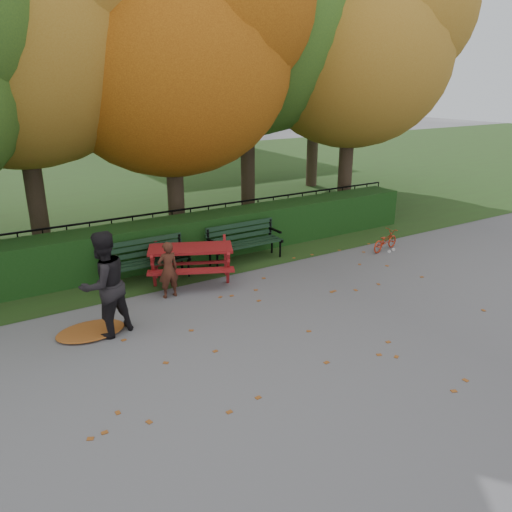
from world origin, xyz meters
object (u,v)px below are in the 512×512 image
bench_left (145,257)px  adult (104,285)px  tree_g (327,43)px  bench_right (244,239)px  child (168,270)px  tree_c (185,45)px  tree_d (263,7)px  bicycle (385,241)px  tree_b (28,13)px  tree_e (367,42)px  picnic_table (191,255)px

bench_left → adult: bearing=-125.2°
tree_g → bench_right: bearing=-140.0°
child → bench_right: bearing=-157.1°
tree_c → tree_g: (7.50, 3.80, 0.55)m
tree_d → adult: bearing=-140.1°
bench_right → bicycle: 3.60m
bench_left → child: size_ratio=1.59×
tree_b → child: (1.22, -4.11, -4.84)m
tree_d → adult: (-6.56, -5.49, -5.09)m
bench_left → bicycle: (5.77, -1.24, -0.27)m
tree_b → bicycle: tree_b is taller
tree_e → adult: bearing=-156.4°
adult → bicycle: bearing=165.5°
adult → picnic_table: bearing=-166.7°
tree_d → tree_b: bearing=-175.6°
picnic_table → bench_right: bearing=42.1°
tree_b → tree_e: size_ratio=1.08×
tree_e → tree_g: (1.81, 3.99, 0.29)m
tree_b → child: size_ratio=7.75×
tree_e → bench_right: bearing=-159.1°
tree_g → child: 12.86m
tree_e → child: bearing=-158.0°
bench_right → picnic_table: (-1.59, -0.50, 0.06)m
bench_left → picnic_table: bearing=-31.6°
tree_b → bicycle: bearing=-31.8°
tree_b → bench_right: (3.54, -3.04, -4.88)m
bench_left → tree_c: bearing=46.6°
picnic_table → bench_left: bearing=173.0°
adult → tree_g: bearing=-164.2°
bench_right → tree_d: bearing=51.8°
bench_left → picnic_table: (0.81, -0.50, 0.06)m
tree_g → picnic_table: bearing=-143.4°
tree_d → picnic_table: 8.03m
tree_b → tree_g: 11.19m
bench_left → bicycle: bearing=-12.1°
picnic_table → child: bearing=-118.1°
bench_right → tree_g: bearing=40.0°
tree_b → tree_e: tree_b is taller
bench_left → child: child is taller
tree_b → adult: size_ratio=4.91×
tree_b → bench_right: 6.76m
bench_left → adult: size_ratio=1.00×
tree_c → tree_e: bearing=-1.9°
tree_e → bench_right: size_ratio=4.53×
tree_e → bench_left: (-7.82, -2.07, -4.56)m
tree_g → bench_left: 12.37m
tree_b → tree_d: (6.32, 0.48, 0.58)m
tree_g → picnic_table: tree_g is taller
tree_d → child: (-5.11, -4.59, -5.41)m
bench_right → adult: adult is taller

